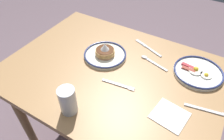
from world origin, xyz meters
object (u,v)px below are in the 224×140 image
(fork_far, at_px, (118,85))
(tea_spoon, at_px, (150,61))
(plate_center_pancakes, at_px, (105,54))
(plate_near_main, at_px, (198,72))
(drinking_glass, at_px, (68,102))
(butter_knife, at_px, (148,48))
(fork_near, at_px, (207,110))
(paper_napkin, at_px, (170,115))

(fork_far, height_order, tea_spoon, tea_spoon)
(plate_center_pancakes, bearing_deg, plate_near_main, -165.57)
(fork_far, bearing_deg, tea_spoon, -104.88)
(plate_center_pancakes, relative_size, drinking_glass, 1.84)
(plate_near_main, relative_size, butter_knife, 1.26)
(drinking_glass, height_order, fork_near, drinking_glass)
(plate_center_pancakes, bearing_deg, paper_napkin, 156.41)
(paper_napkin, bearing_deg, fork_near, -140.24)
(plate_near_main, distance_m, fork_far, 0.44)
(drinking_glass, relative_size, paper_napkin, 0.92)
(paper_napkin, bearing_deg, butter_knife, -55.34)
(plate_center_pancakes, xyz_separation_m, fork_far, (-0.18, 0.16, -0.02))
(paper_napkin, bearing_deg, fork_far, -8.67)
(fork_far, distance_m, tea_spoon, 0.27)
(paper_napkin, height_order, butter_knife, butter_knife)
(paper_napkin, bearing_deg, plate_near_main, -96.49)
(fork_near, bearing_deg, drinking_glass, 30.42)
(drinking_glass, relative_size, tea_spoon, 0.77)
(fork_near, bearing_deg, plate_center_pancakes, -8.73)
(paper_napkin, distance_m, fork_near, 0.18)
(fork_near, bearing_deg, fork_far, 9.13)
(plate_center_pancakes, height_order, paper_napkin, plate_center_pancakes)
(fork_near, distance_m, fork_far, 0.44)
(plate_near_main, height_order, paper_napkin, plate_near_main)
(butter_knife, bearing_deg, drinking_glass, 78.87)
(plate_near_main, xyz_separation_m, butter_knife, (0.33, -0.07, -0.01))
(plate_center_pancakes, relative_size, tea_spoon, 1.42)
(fork_near, bearing_deg, plate_near_main, -66.59)
(plate_center_pancakes, distance_m, paper_napkin, 0.52)
(plate_near_main, xyz_separation_m, tea_spoon, (0.26, 0.04, -0.01))
(butter_knife, bearing_deg, fork_near, 144.61)
(plate_center_pancakes, xyz_separation_m, fork_near, (-0.61, 0.09, -0.02))
(drinking_glass, bearing_deg, fork_near, -149.58)
(plate_near_main, distance_m, butter_knife, 0.33)
(paper_napkin, bearing_deg, drinking_glass, 26.80)
(fork_near, relative_size, fork_far, 1.10)
(butter_knife, bearing_deg, paper_napkin, 124.66)
(fork_near, bearing_deg, tea_spoon, -27.82)
(plate_center_pancakes, relative_size, fork_far, 1.40)
(plate_near_main, distance_m, plate_center_pancakes, 0.53)
(plate_near_main, bearing_deg, paper_napkin, 83.51)
(plate_near_main, xyz_separation_m, fork_far, (0.33, 0.30, -0.01))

